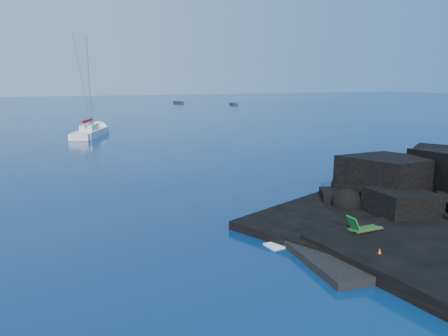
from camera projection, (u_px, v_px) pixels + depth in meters
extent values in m
plane|color=#04133D|center=(307.00, 270.00, 17.63)|extent=(400.00, 400.00, 0.00)
cube|color=black|center=(383.00, 249.00, 19.85)|extent=(9.08, 6.86, 0.70)
cube|color=silver|center=(403.00, 243.00, 19.53)|extent=(2.34, 1.68, 0.06)
cone|color=#FF430D|center=(379.00, 254.00, 17.69)|extent=(0.41, 0.41, 0.50)
cube|color=#222327|center=(178.00, 103.00, 139.80)|extent=(2.16, 5.10, 0.66)
cube|color=black|center=(234.00, 105.00, 131.33)|extent=(2.17, 4.76, 0.61)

